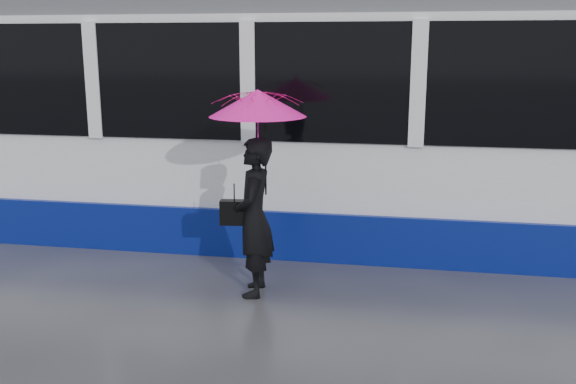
# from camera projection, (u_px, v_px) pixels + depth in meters

# --- Properties ---
(ground) EXTENTS (90.00, 90.00, 0.00)m
(ground) POSITION_uv_depth(u_px,v_px,m) (294.00, 300.00, 6.80)
(ground) COLOR #2F2F35
(ground) RESTS_ON ground
(rails) EXTENTS (34.00, 1.51, 0.02)m
(rails) POSITION_uv_depth(u_px,v_px,m) (324.00, 233.00, 9.19)
(rails) COLOR #3F3D38
(rails) RESTS_ON ground
(tram) EXTENTS (26.00, 2.56, 3.35)m
(tram) POSITION_uv_depth(u_px,v_px,m) (168.00, 116.00, 9.23)
(tram) COLOR white
(tram) RESTS_ON ground
(woman) EXTENTS (0.48, 0.66, 1.70)m
(woman) POSITION_uv_depth(u_px,v_px,m) (254.00, 218.00, 6.80)
(woman) COLOR black
(woman) RESTS_ON ground
(umbrella) EXTENTS (1.11, 1.11, 1.15)m
(umbrella) POSITION_uv_depth(u_px,v_px,m) (258.00, 122.00, 6.56)
(umbrella) COLOR #DB125F
(umbrella) RESTS_ON ground
(handbag) EXTENTS (0.32, 0.17, 0.44)m
(handbag) POSITION_uv_depth(u_px,v_px,m) (235.00, 212.00, 6.84)
(handbag) COLOR black
(handbag) RESTS_ON ground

